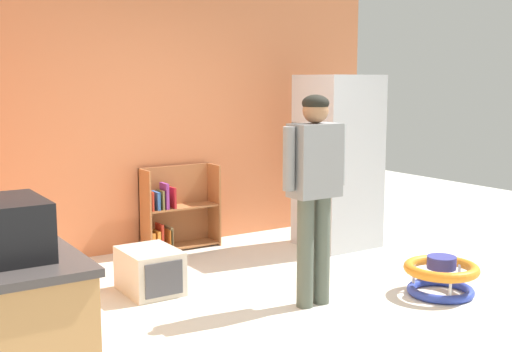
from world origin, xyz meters
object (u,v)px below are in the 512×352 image
Objects in this scene: refrigerator at (338,161)px; bookshelf at (174,213)px; standing_person at (315,181)px; red_cup at (11,220)px; microwave at (5,228)px; pet_carrier at (150,271)px; baby_walker at (441,276)px.

refrigerator is 2.09× the size of bookshelf.
standing_person is at bearing -85.96° from bookshelf.
bookshelf is 8.95× the size of red_cup.
bookshelf is at bearing 51.67° from microwave.
red_cup is at bearing -133.22° from bookshelf.
pet_carrier is at bearing -170.93° from refrigerator.
red_cup reaches higher than pet_carrier.
standing_person is 1.36m from baby_walker.
refrigerator is at bearing 21.47° from red_cup.
microwave is at bearing -151.53° from refrigerator.
refrigerator is at bearing 28.47° from microwave.
baby_walker is 2.37m from pet_carrier.
baby_walker is (-0.33, -1.71, -0.73)m from refrigerator.
baby_walker is 1.09× the size of pet_carrier.
baby_walker is at bearing 5.24° from microwave.
refrigerator reaches higher than pet_carrier.
microwave reaches higher than baby_walker.
baby_walker is at bearing -65.07° from bookshelf.
pet_carrier is (-0.79, -1.16, -0.19)m from bookshelf.
refrigerator is at bearing 44.71° from standing_person.
standing_person reaches higher than red_cup.
refrigerator reaches higher than standing_person.
bookshelf is 1.42m from pet_carrier.
standing_person is at bearing -45.90° from pet_carrier.
microwave is at bearing -128.33° from bookshelf.
standing_person is (0.15, -2.13, 0.60)m from bookshelf.
pet_carrier reaches higher than baby_walker.
standing_person is at bearing 159.64° from baby_walker.
baby_walker is (1.02, -0.38, -0.82)m from standing_person.
bookshelf is 3.66m from microwave.
standing_person is at bearing 16.12° from microwave.
microwave is (-1.44, -1.66, 0.86)m from pet_carrier.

